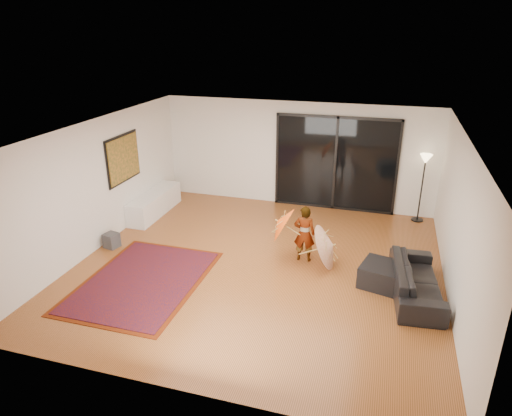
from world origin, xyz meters
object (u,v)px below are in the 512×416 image
at_px(sofa, 416,280).
at_px(ottoman, 382,275).
at_px(media_console, 155,203).
at_px(child, 304,234).

relative_size(sofa, ottoman, 2.77).
bearing_deg(media_console, child, -18.44).
xyz_separation_m(sofa, ottoman, (-0.59, 0.18, -0.08)).
distance_m(sofa, ottoman, 0.62).
distance_m(media_console, ottoman, 5.92).
height_order(sofa, child, child).
height_order(media_console, sofa, sofa).
distance_m(media_console, sofa, 6.53).
bearing_deg(media_console, ottoman, -18.68).
xyz_separation_m(media_console, child, (4.06, -1.34, 0.31)).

